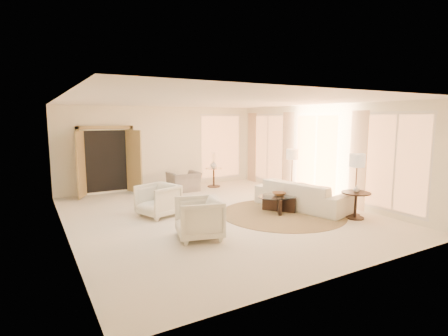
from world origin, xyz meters
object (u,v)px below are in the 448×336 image
coffee_table (279,202)px  floor_lamp_far (357,163)px  side_table (214,175)px  armchair_right (199,216)px  floor_lamp_near (292,156)px  sofa (302,195)px  accent_chair (184,178)px  end_table (356,200)px  side_vase (214,165)px  armchair_left (158,199)px  bowl (279,194)px  end_vase (356,189)px

coffee_table → floor_lamp_far: floor_lamp_far is taller
coffee_table → side_table: bearing=88.2°
armchair_right → floor_lamp_far: 4.20m
coffee_table → floor_lamp_far: (1.42, -1.21, 1.04)m
floor_lamp_far → side_table: bearing=104.6°
coffee_table → floor_lamp_near: bearing=39.4°
sofa → floor_lamp_far: (0.66, -1.18, 0.94)m
accent_chair → side_table: size_ratio=1.44×
end_table → side_vase: side_vase is taller
coffee_table → side_vase: side_vase is taller
armchair_left → floor_lamp_far: floor_lamp_far is taller
end_table → side_table: side_table is taller
armchair_right → bowl: armchair_right is taller
end_vase → side_vase: bearing=101.8°
sofa → accent_chair: accent_chair is taller
armchair_right → coffee_table: size_ratio=0.75×
armchair_right → end_table: bearing=95.6°
end_vase → side_vase: (-1.09, 5.20, 0.07)m
coffee_table → side_vase: 3.84m
armchair_right → floor_lamp_far: floor_lamp_far is taller
sofa → end_table: size_ratio=3.73×
accent_chair → coffee_table: bearing=105.4°
end_vase → armchair_right: bearing=171.1°
armchair_left → end_vase: 4.80m
bowl → end_table: bearing=-49.1°
side_table → side_vase: side_vase is taller
armchair_left → end_table: size_ratio=1.28×
end_table → end_vase: bearing=-26.6°
armchair_right → sofa: bearing=117.0°
end_table → side_vase: 5.32m
bowl → side_vase: size_ratio=1.39×
sofa → accent_chair: 4.11m
coffee_table → end_table: bearing=-49.1°
end_vase → armchair_left: bearing=147.8°
side_table → floor_lamp_near: (1.30, -2.63, 0.85)m
armchair_left → side_vase: 3.99m
sofa → side_vase: bearing=-4.5°
armchair_left → side_vase: (2.96, 2.65, 0.36)m
accent_chair → armchair_right: bearing=69.1°
floor_lamp_near → bowl: 2.00m
accent_chair → side_vase: bearing=-173.6°
coffee_table → end_table: 1.86m
sofa → bowl: bearing=73.7°
accent_chair → end_table: 5.54m
side_table → floor_lamp_far: size_ratio=0.44×
end_vase → bowl: bearing=130.9°
accent_chair → floor_lamp_near: floor_lamp_near is taller
armchair_right → coffee_table: (2.67, 0.79, -0.18)m
sofa → end_vase: end_vase is taller
accent_chair → floor_lamp_far: size_ratio=0.63×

